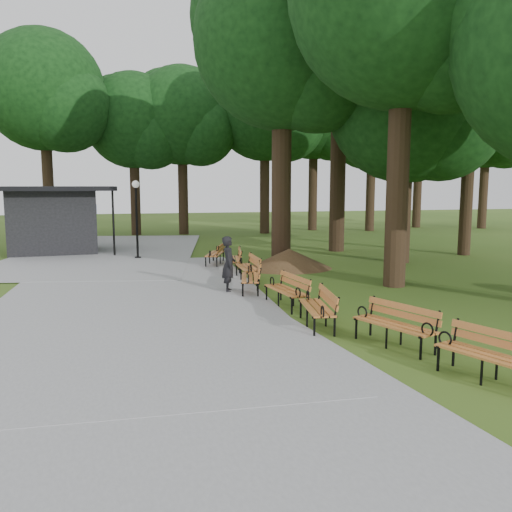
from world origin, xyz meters
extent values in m
plane|color=#325017|center=(0.00, 0.00, 0.00)|extent=(100.00, 100.00, 0.00)
cube|color=gray|center=(-4.00, 3.00, 0.03)|extent=(12.00, 38.00, 0.06)
imported|color=black|center=(-1.00, 3.34, 0.85)|extent=(0.50, 0.68, 1.71)
cylinder|color=black|center=(-3.53, 11.42, 1.59)|extent=(0.10, 0.10, 3.18)
sphere|color=white|center=(-3.53, 11.42, 3.27)|extent=(0.32, 0.32, 0.32)
cone|color=#47301C|center=(2.15, 7.25, 0.39)|extent=(2.84, 2.84, 0.78)
cylinder|color=black|center=(4.36, 3.00, 4.14)|extent=(0.70, 0.70, 8.27)
cylinder|color=black|center=(7.26, 7.67, 3.00)|extent=(0.60, 0.60, 6.01)
sphere|color=black|center=(7.26, 7.67, 6.57)|extent=(6.52, 6.52, 6.52)
cylinder|color=black|center=(2.24, 8.67, 4.08)|extent=(0.80, 0.80, 8.17)
sphere|color=black|center=(2.24, 8.67, 8.93)|extent=(7.08, 7.08, 7.08)
cylinder|color=black|center=(6.10, 12.01, 4.40)|extent=(0.76, 0.76, 8.80)
sphere|color=black|center=(6.10, 12.01, 9.62)|extent=(6.53, 6.53, 6.53)
cylinder|color=black|center=(11.31, 9.19, 3.23)|extent=(0.56, 0.56, 6.47)
sphere|color=black|center=(11.31, 9.19, 7.07)|extent=(5.85, 5.85, 5.85)
camera|label=1|loc=(-3.95, -12.06, 3.22)|focal=36.76mm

